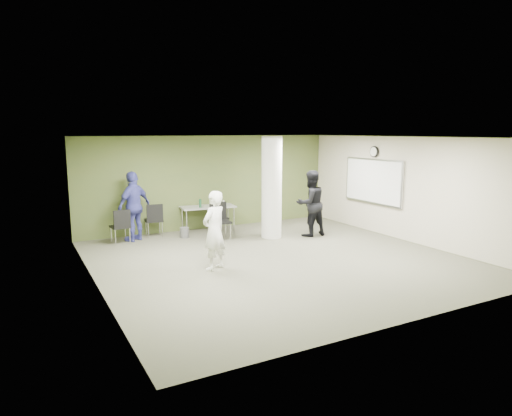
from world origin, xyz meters
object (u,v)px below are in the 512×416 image
woman_white (214,231)px  man_black (310,203)px  folding_table (208,208)px  man_blue (134,206)px  chair_back_left (121,224)px

woman_white → man_black: 4.01m
folding_table → man_blue: bearing=-170.2°
chair_back_left → man_black: bearing=157.5°
folding_table → man_black: bearing=-33.3°
folding_table → woman_white: (-1.32, -3.57, 0.15)m
chair_back_left → man_black: (4.92, -1.54, 0.39)m
chair_back_left → woman_white: size_ratio=0.54×
woman_white → man_blue: man_blue is taller
folding_table → man_black: size_ratio=0.89×
chair_back_left → man_black: 5.17m
man_black → chair_back_left: bearing=-18.9°
man_black → man_blue: size_ratio=0.98×
folding_table → woman_white: bearing=-104.2°
man_black → man_blue: man_blue is taller
man_black → man_blue: 4.84m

